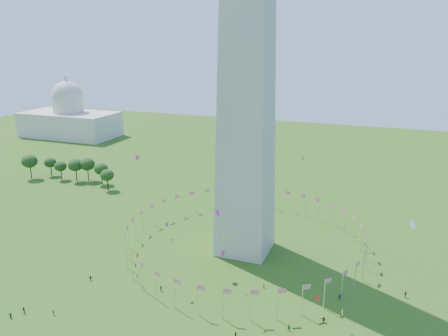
{
  "coord_description": "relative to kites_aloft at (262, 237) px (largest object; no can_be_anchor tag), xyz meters",
  "views": [
    {
      "loc": [
        41.66,
        -80.46,
        69.48
      ],
      "look_at": [
        -1.99,
        35.0,
        33.23
      ],
      "focal_mm": 35.0,
      "sensor_mm": 36.0,
      "label": 1
    }
  ],
  "objects": [
    {
      "name": "flag_ring",
      "position": [
        -13.46,
        26.92,
        -14.3
      ],
      "size": [
        80.24,
        80.24,
        9.0
      ],
      "color": "silver",
      "rests_on": "ground"
    },
    {
      "name": "capitol_building",
      "position": [
        -193.46,
        156.92,
        4.2
      ],
      "size": [
        70.0,
        35.0,
        46.0
      ],
      "primitive_type": null,
      "color": "beige",
      "rests_on": "ground"
    },
    {
      "name": "crowd",
      "position": [
        -5.18,
        -16.08,
        -17.95
      ],
      "size": [
        97.64,
        65.64,
        1.97
      ],
      "color": "#58141C",
      "rests_on": "ground"
    },
    {
      "name": "kites_aloft",
      "position": [
        0.0,
        0.0,
        0.0
      ],
      "size": [
        100.04,
        82.79,
        33.48
      ],
      "color": "yellow",
      "rests_on": "ground"
    },
    {
      "name": "tree_line_west",
      "position": [
        -120.02,
        67.73,
        -13.21
      ],
      "size": [
        55.66,
        15.82,
        12.52
      ],
      "color": "#27501A",
      "rests_on": "ground"
    }
  ]
}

